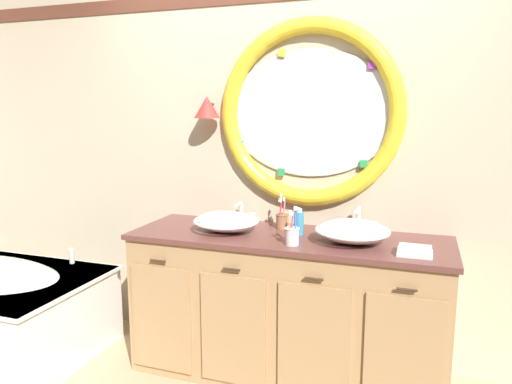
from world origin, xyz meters
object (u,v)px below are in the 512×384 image
Objects in this scene: toothbrush_holder_left at (282,220)px; toothbrush_holder_right at (292,235)px; soap_dispenser at (299,223)px; folded_hand_towel at (415,251)px; sink_basin_right at (352,231)px; sink_basin_left at (226,221)px.

toothbrush_holder_right is (0.16, -0.33, -0.00)m from toothbrush_holder_left.
soap_dispenser is (-0.02, 0.23, 0.02)m from toothbrush_holder_right.
sink_basin_right is at bearing 158.24° from folded_hand_towel.
soap_dispenser reaches higher than folded_hand_towel.
folded_hand_towel is at bearing -21.76° from sink_basin_right.
folded_hand_towel is (0.34, -0.13, -0.04)m from sink_basin_right.
sink_basin_left is 1.11m from folded_hand_towel.
sink_basin_left is 0.45m from soap_dispenser.
soap_dispenser is at bearing 162.87° from folded_hand_towel.
soap_dispenser is 0.96× the size of folded_hand_towel.
toothbrush_holder_left is (0.30, 0.17, -0.01)m from sink_basin_left.
sink_basin_left is 1.79× the size of toothbrush_holder_left.
sink_basin_left is 0.35m from toothbrush_holder_left.
toothbrush_holder_right is at bearing -19.04° from sink_basin_left.
toothbrush_holder_left is at bearing 143.14° from soap_dispenser.
folded_hand_towel is at bearing -17.13° from soap_dispenser.
toothbrush_holder_left is at bearing 159.56° from sink_basin_right.
sink_basin_right reaches higher than folded_hand_towel.
folded_hand_towel is at bearing 2.09° from toothbrush_holder_right.
sink_basin_left is 0.76m from sink_basin_right.
toothbrush_holder_right is 0.65m from folded_hand_towel.
folded_hand_towel is (1.10, -0.13, -0.04)m from sink_basin_left.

